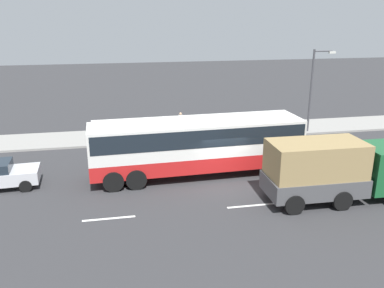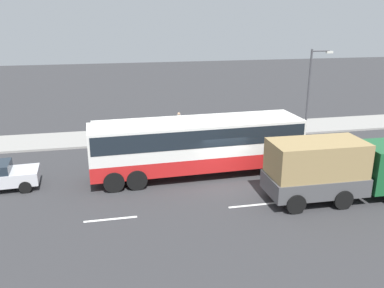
{
  "view_description": "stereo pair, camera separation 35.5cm",
  "coord_description": "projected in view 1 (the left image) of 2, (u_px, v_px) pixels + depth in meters",
  "views": [
    {
      "loc": [
        -5.75,
        -20.03,
        8.89
      ],
      "look_at": [
        -1.49,
        1.63,
        1.81
      ],
      "focal_mm": 37.83,
      "sensor_mm": 36.0,
      "label": 1
    },
    {
      "loc": [
        -6.09,
        -19.96,
        8.89
      ],
      "look_at": [
        -1.49,
        1.63,
        1.81
      ],
      "focal_mm": 37.83,
      "sensor_mm": 36.0,
      "label": 2
    }
  ],
  "objects": [
    {
      "name": "cargo_truck",
      "position": [
        334.0,
        169.0,
        19.9
      ],
      "size": [
        7.08,
        2.66,
        3.09
      ],
      "rotation": [
        0.0,
        0.0,
        -0.01
      ],
      "color": "#19592D",
      "rests_on": "ground_plane"
    },
    {
      "name": "pedestrian_near_curb",
      "position": [
        181.0,
        121.0,
        31.45
      ],
      "size": [
        0.32,
        0.32,
        1.53
      ],
      "rotation": [
        0.0,
        0.0,
        1.37
      ],
      "color": "black",
      "rests_on": "sidewalk_curb"
    },
    {
      "name": "ground_plane",
      "position": [
        224.0,
        182.0,
        22.48
      ],
      "size": [
        120.0,
        120.0,
        0.0
      ],
      "primitive_type": "plane",
      "color": "#333335"
    },
    {
      "name": "lane_centreline",
      "position": [
        292.0,
        202.0,
        20.11
      ],
      "size": [
        41.15,
        0.16,
        0.01
      ],
      "color": "white",
      "rests_on": "ground_plane"
    },
    {
      "name": "sidewalk_curb",
      "position": [
        191.0,
        133.0,
        31.55
      ],
      "size": [
        80.0,
        4.0,
        0.15
      ],
      "primitive_type": "cube",
      "color": "gray",
      "rests_on": "ground_plane"
    },
    {
      "name": "coach_bus",
      "position": [
        197.0,
        141.0,
        22.87
      ],
      "size": [
        12.16,
        3.09,
        3.32
      ],
      "rotation": [
        0.0,
        0.0,
        0.03
      ],
      "color": "red",
      "rests_on": "ground_plane"
    },
    {
      "name": "street_lamp",
      "position": [
        314.0,
        85.0,
        30.76
      ],
      "size": [
        1.77,
        0.24,
        6.3
      ],
      "color": "#47474C",
      "rests_on": "sidewalk_curb"
    }
  ]
}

